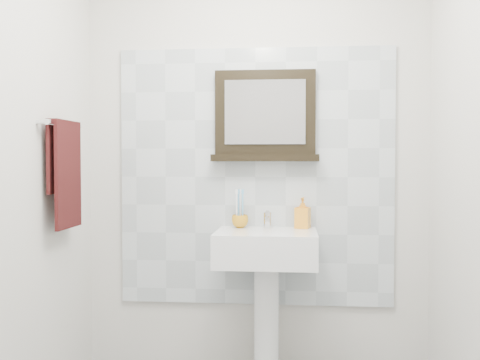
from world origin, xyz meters
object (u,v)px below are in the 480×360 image
object	(u,v)px
toothbrush_cup	(240,221)
framed_mirror	(265,118)
pedestal_sink	(266,264)
hand_towel	(65,166)
soap_dispenser	(303,213)

from	to	relation	value
toothbrush_cup	framed_mirror	distance (m)	0.61
pedestal_sink	hand_towel	world-z (taller)	hand_towel
toothbrush_cup	hand_towel	xyz separation A→B (m)	(-0.86, -0.42, 0.32)
pedestal_sink	soap_dispenser	distance (m)	0.37
pedestal_sink	framed_mirror	world-z (taller)	framed_mirror
soap_dispenser	hand_towel	distance (m)	1.32
pedestal_sink	hand_towel	xyz separation A→B (m)	(-1.02, -0.30, 0.54)
toothbrush_cup	hand_towel	world-z (taller)	hand_towel
toothbrush_cup	soap_dispenser	distance (m)	0.36
framed_mirror	hand_towel	world-z (taller)	framed_mirror
hand_towel	pedestal_sink	bearing A→B (deg)	16.23
soap_dispenser	hand_towel	world-z (taller)	hand_towel
pedestal_sink	soap_dispenser	size ratio (longest dim) A/B	5.45
pedestal_sink	framed_mirror	distance (m)	0.83
toothbrush_cup	pedestal_sink	bearing A→B (deg)	-38.78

